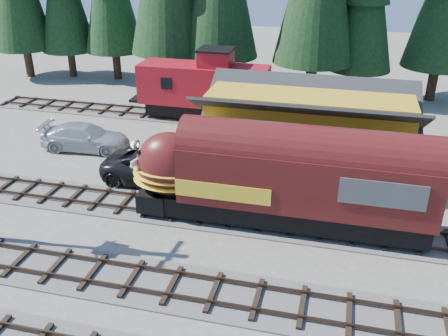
% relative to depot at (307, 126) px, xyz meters
% --- Properties ---
extents(ground, '(120.00, 120.00, 0.00)m').
position_rel_depot_xyz_m(ground, '(0.00, -10.50, -2.96)').
color(ground, '#6B665B').
rests_on(ground, ground).
extents(track_spur, '(32.00, 3.20, 0.33)m').
position_rel_depot_xyz_m(track_spur, '(-10.00, 7.50, -2.90)').
color(track_spur, '#4C4947').
rests_on(track_spur, ground).
extents(depot, '(12.80, 7.00, 5.30)m').
position_rel_depot_xyz_m(depot, '(0.00, 0.00, 0.00)').
color(depot, '#C3901B').
rests_on(depot, ground).
extents(locomotive, '(14.98, 2.98, 4.07)m').
position_rel_depot_xyz_m(locomotive, '(-1.01, -6.50, -0.56)').
color(locomotive, black).
rests_on(locomotive, ground).
extents(caboose, '(9.88, 2.86, 5.14)m').
position_rel_depot_xyz_m(caboose, '(-8.51, 7.50, -0.41)').
color(caboose, black).
rests_on(caboose, ground).
extents(pickup_truck_a, '(6.72, 3.13, 1.86)m').
position_rel_depot_xyz_m(pickup_truck_a, '(-8.04, -3.57, -2.03)').
color(pickup_truck_a, black).
rests_on(pickup_truck_a, ground).
extents(pickup_truck_b, '(6.16, 2.92, 1.74)m').
position_rel_depot_xyz_m(pickup_truck_b, '(-14.68, -0.15, -2.10)').
color(pickup_truck_b, '#B1B5B9').
rests_on(pickup_truck_b, ground).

